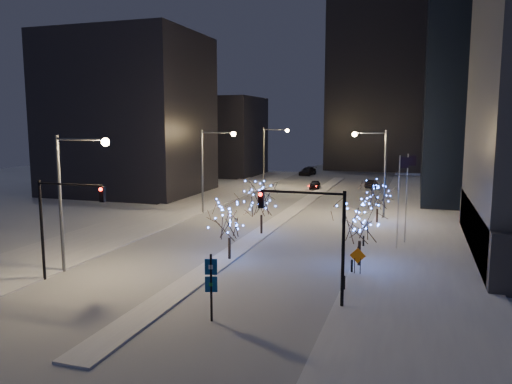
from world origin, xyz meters
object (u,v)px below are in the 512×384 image
at_px(car_mid, 371,184).
at_px(car_near, 315,185).
at_px(street_lamp_w_near, 72,185).
at_px(holiday_tree_plaza_near, 360,221).
at_px(holiday_tree_median_near, 229,221).
at_px(holiday_tree_plaza_far, 378,196).
at_px(street_lamp_east, 377,162).
at_px(street_lamp_w_mid, 210,160).
at_px(street_lamp_w_far, 270,149).
at_px(holiday_tree_median_far, 261,200).
at_px(wayfinding_sign, 211,280).
at_px(traffic_signal_west, 60,214).
at_px(car_far, 308,171).
at_px(traffic_signal_east, 317,228).
at_px(construction_sign, 358,258).

bearing_deg(car_mid, car_near, 35.11).
bearing_deg(street_lamp_w_near, holiday_tree_plaza_near, 22.09).
bearing_deg(car_near, holiday_tree_median_near, -93.15).
xyz_separation_m(car_near, holiday_tree_plaza_far, (12.00, -26.04, 2.30)).
distance_m(street_lamp_east, car_near, 26.51).
distance_m(street_lamp_w_near, street_lamp_w_mid, 25.00).
bearing_deg(car_mid, street_lamp_w_mid, 69.76).
distance_m(street_lamp_w_mid, street_lamp_w_far, 25.00).
xyz_separation_m(street_lamp_w_mid, holiday_tree_plaza_far, (19.44, 0.11, -3.51)).
bearing_deg(holiday_tree_median_far, car_mid, 80.00).
bearing_deg(holiday_tree_plaza_far, street_lamp_w_mid, -179.69).
height_order(street_lamp_w_mid, holiday_tree_plaza_far, street_lamp_w_mid).
relative_size(street_lamp_w_mid, car_near, 2.45).
bearing_deg(holiday_tree_plaza_near, wayfinding_sign, -116.59).
bearing_deg(traffic_signal_west, car_far, 89.01).
bearing_deg(street_lamp_w_far, street_lamp_w_near, -90.00).
distance_m(traffic_signal_east, holiday_tree_plaza_far, 26.22).
bearing_deg(holiday_tree_median_near, car_mid, 82.24).
bearing_deg(traffic_signal_west, construction_sign, 21.96).
xyz_separation_m(car_near, car_mid, (8.69, 4.55, -0.03)).
bearing_deg(holiday_tree_plaza_near, street_lamp_w_mid, 138.64).
bearing_deg(traffic_signal_west, holiday_tree_median_near, 43.81).
relative_size(street_lamp_w_near, holiday_tree_median_far, 2.01).
height_order(street_lamp_w_near, holiday_tree_median_near, street_lamp_w_near).
bearing_deg(holiday_tree_median_near, car_near, 92.57).
xyz_separation_m(car_far, construction_sign, (17.79, -66.19, 0.47)).
relative_size(car_near, holiday_tree_median_near, 0.88).
bearing_deg(holiday_tree_median_far, traffic_signal_west, -115.57).
bearing_deg(car_mid, holiday_tree_median_near, 89.73).
bearing_deg(traffic_signal_east, car_mid, 91.77).
distance_m(car_far, holiday_tree_median_far, 56.37).
bearing_deg(car_near, wayfinding_sign, -90.19).
relative_size(holiday_tree_median_near, wayfinding_sign, 1.21).
height_order(street_lamp_w_near, wayfinding_sign, street_lamp_w_near).
xyz_separation_m(holiday_tree_plaza_near, wayfinding_sign, (-6.55, -13.08, -1.21)).
relative_size(street_lamp_w_mid, car_far, 1.77).
distance_m(street_lamp_east, car_mid, 28.44).
bearing_deg(car_far, holiday_tree_plaza_far, -61.19).
bearing_deg(car_near, street_lamp_east, -69.13).
distance_m(street_lamp_w_near, holiday_tree_plaza_near, 21.18).
xyz_separation_m(traffic_signal_east, holiday_tree_plaza_near, (1.56, 8.89, -1.21)).
xyz_separation_m(street_lamp_w_far, holiday_tree_plaza_far, (19.44, -24.89, -3.51)).
bearing_deg(wayfinding_sign, traffic_signal_west, 147.79).
xyz_separation_m(holiday_tree_plaza_far, wayfinding_sign, (-6.55, -30.30, -0.65)).
xyz_separation_m(street_lamp_w_near, construction_sign, (19.57, 5.69, -5.21)).
height_order(street_lamp_east, holiday_tree_plaza_near, street_lamp_east).
xyz_separation_m(street_lamp_w_far, holiday_tree_plaza_near, (19.44, -42.11, -2.95)).
bearing_deg(holiday_tree_median_far, holiday_tree_median_near, -88.19).
bearing_deg(street_lamp_east, street_lamp_w_near, -124.19).
height_order(street_lamp_w_near, traffic_signal_east, street_lamp_w_near).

